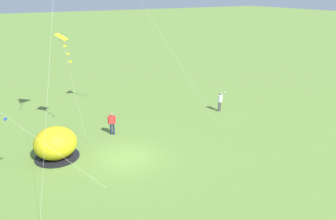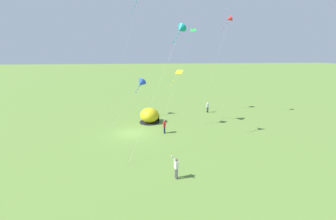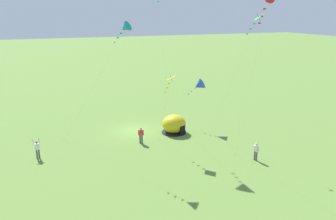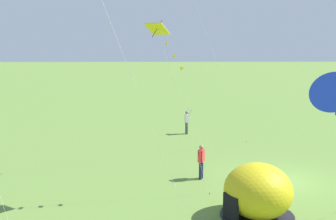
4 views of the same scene
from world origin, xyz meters
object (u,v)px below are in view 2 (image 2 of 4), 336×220
Objects in this scene: kite_yellow at (178,74)px; person_with_toddler at (164,126)px; kite_teal at (181,29)px; kite_red at (229,19)px; popup_tent at (150,116)px; kite_blue at (141,84)px; person_near_tent at (208,107)px; person_arms_raised at (176,167)px; kite_green at (192,33)px.

person_with_toddler is at bearing -38.07° from kite_yellow.
kite_teal is 0.86× the size of kite_red.
kite_red is at bearing 102.86° from popup_tent.
kite_yellow reaches higher than kite_blue.
kite_red is (1.67, 2.03, 13.09)m from person_near_tent.
popup_tent reaches higher than person_near_tent.
kite_blue is at bearing -171.09° from person_arms_raised.
popup_tent is 17.62m from kite_red.
kite_red is at bearing 125.62° from person_with_toddler.
kite_yellow is at bearing -43.25° from person_near_tent.
person_with_toddler is at bearing -137.31° from kite_teal.
person_near_tent is 0.23× the size of kite_yellow.
kite_blue is at bearing -78.22° from kite_green.
kite_blue is 0.43× the size of kite_red.
person_near_tent is at bearing 71.61° from kite_green.
popup_tent is 12.89m from kite_teal.
kite_green reaches higher than person_arms_raised.
person_arms_raised is 1.10× the size of person_with_toddler.
kite_teal is 0.95× the size of kite_green.
person_near_tent is 0.12× the size of kite_red.
kite_red reaches higher than person_near_tent.
person_arms_raised is 10.12m from person_with_toddler.
person_with_toddler is at bearing 19.51° from kite_blue.
popup_tent is 14.16m from kite_green.
person_with_toddler is 0.12× the size of kite_red.
kite_red is (-2.63, 11.53, 13.06)m from popup_tent.
kite_yellow is (6.23, -5.86, 5.89)m from person_near_tent.
kite_blue is at bearing -160.49° from person_with_toddler.
kite_green is at bearing 156.37° from kite_yellow.
kite_blue is 0.47× the size of kite_green.
kite_green is (-7.14, 3.12, 5.44)m from kite_yellow.
kite_yellow is at bearing 62.08° from popup_tent.
kite_green reaches higher than popup_tent.
kite_teal reaches higher than popup_tent.
kite_teal is at bearing 42.69° from person_with_toddler.
kite_teal is at bearing -5.57° from kite_yellow.
kite_yellow is 1.21× the size of kite_blue.
popup_tent is 4.73m from person_with_toddler.
kite_yellow is at bearing -59.97° from kite_red.
kite_green reaches higher than kite_blue.
kite_yellow is (-2.49, 1.95, 5.89)m from person_with_toddler.
kite_yellow is 0.52× the size of kite_red.
person_near_tent is at bearing -129.39° from kite_red.
kite_green is at bearing 127.61° from popup_tent.
kite_red is (-17.17, 9.84, 13.06)m from person_arms_raised.
kite_teal reaches higher than kite_blue.
person_arms_raised is (18.84, -7.80, 0.03)m from person_near_tent.
popup_tent is at bearing -159.08° from person_with_toddler.
kite_green is at bearing 162.67° from kite_teal.
kite_green is at bearing -108.39° from person_near_tent.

